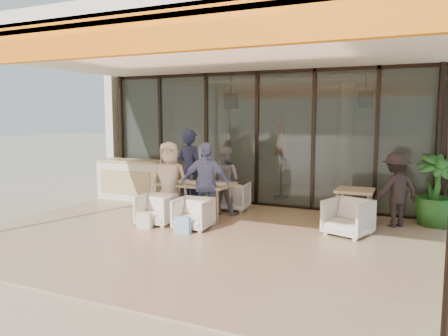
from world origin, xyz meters
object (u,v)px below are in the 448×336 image
Objects in this scene: host_counter at (133,180)px; chair_near_right at (193,212)px; standing_woman at (396,190)px; diner_grey at (224,181)px; chair_near_left at (156,208)px; potted_palm at (435,191)px; diner_periwinkle at (205,183)px; side_table at (355,195)px; side_chair at (348,216)px; chair_far_left at (201,194)px; dining_table at (197,185)px; diner_cream at (169,181)px; chair_far_right at (233,195)px; diner_navy at (190,171)px.

host_counter reaches higher than chair_near_right.
diner_grey is at bearing -33.79° from standing_woman.
potted_palm reaches higher than chair_near_left.
side_table is (2.75, 1.02, -0.18)m from diner_periwinkle.
side_table is at bearing 108.35° from side_chair.
chair_far_left is 0.94× the size of chair_near_left.
dining_table is at bearing -165.11° from potted_palm.
potted_palm is at bearing 14.89° from dining_table.
chair_far_left is at bearing 69.31° from diner_cream.
chair_far_right is at bearing -0.29° from host_counter.
chair_near_left is 0.48× the size of potted_palm.
side_table is (3.59, -0.38, 0.32)m from chair_far_left.
diner_navy is (-0.84, -0.50, 0.58)m from chair_far_right.
potted_palm is at bearing 24.26° from chair_near_right.
chair_far_left is 0.86× the size of side_chair.
chair_far_left is 3.62m from side_table.
standing_woman reaches higher than chair_far_right.
chair_far_right is 0.64m from diner_grey.
diner_navy is 1.24× the size of diner_grey.
diner_navy is at bearing 85.54° from chair_far_left.
chair_far_left is at bearing -41.63° from standing_woman.
diner_periwinkle is at bearing 23.75° from chair_near_left.
standing_woman is at bearing 15.45° from chair_near_left.
diner_grey is 0.90m from diner_periwinkle.
chair_near_left is at bearing -44.12° from host_counter.
chair_far_right is (0.43, 0.94, -0.33)m from dining_table.
diner_cream is at bearing -35.62° from host_counter.
diner_grey is (0.84, 1.40, 0.41)m from chair_near_left.
diner_grey reaches higher than dining_table.
host_counter is at bearing -177.83° from potted_palm.
diner_grey is 2.75m from side_table.
side_chair is at bearing -135.24° from potted_palm.
diner_periwinkle is 3.71m from standing_woman.
diner_cream is 0.84m from diner_periwinkle.
host_counter reaches higher than side_chair.
chair_far_right is 1.13m from diner_navy.
host_counter is 1.13× the size of diner_cream.
side_table is (5.56, -0.40, 0.11)m from host_counter.
standing_woman is (4.32, -0.11, 0.41)m from chair_far_left.
diner_navy is at bearing 69.31° from diner_cream.
chair_near_left is (-0.84, -1.90, -0.02)m from chair_far_right.
chair_near_right is 0.47× the size of potted_palm.
diner_navy is at bearing -14.60° from host_counter.
diner_periwinkle is (2.81, -1.41, 0.29)m from host_counter.
diner_navy is 5.08m from potted_palm.
host_counter is 1.13× the size of diner_periwinkle.
side_table is (3.59, 1.02, -0.18)m from diner_cream.
diner_navy is 2.50× the size of side_table.
diner_grey is at bearing -169.42° from potted_palm.
diner_grey is (0.43, 0.44, 0.07)m from dining_table.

